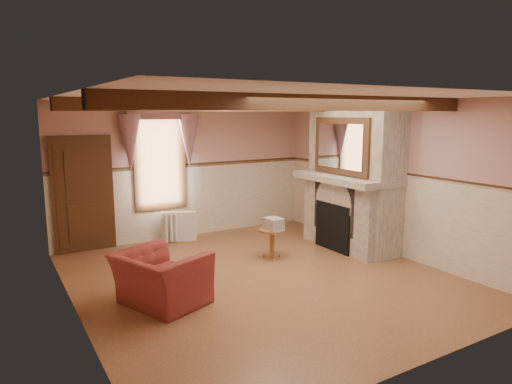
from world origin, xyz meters
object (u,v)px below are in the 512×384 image
armchair (161,279)px  side_table (272,244)px  radiator (179,226)px  oil_lamp (338,166)px  mantel_clock (330,167)px  bowl (342,172)px

armchair → side_table: size_ratio=2.04×
side_table → radiator: size_ratio=0.79×
side_table → oil_lamp: 2.05m
armchair → mantel_clock: 4.30m
armchair → oil_lamp: bearing=-97.2°
bowl → oil_lamp: bearing=90.0°
armchair → radiator: size_ratio=1.60×
bowl → oil_lamp: (0.00, 0.12, 0.10)m
mantel_clock → armchair: bearing=-162.2°
side_table → radiator: 2.19m
radiator → oil_lamp: size_ratio=2.50×
side_table → radiator: bearing=116.7°
bowl → mantel_clock: size_ratio=1.30×
armchair → side_table: bearing=-91.0°
mantel_clock → bowl: bearing=-90.0°
armchair → bowl: size_ratio=3.58×
armchair → mantel_clock: size_ratio=4.67×
side_table → radiator: radiator is taller
radiator → bowl: size_ratio=2.24×
armchair → side_table: 2.52m
oil_lamp → bowl: bearing=-90.0°
armchair → bowl: bearing=-98.9°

